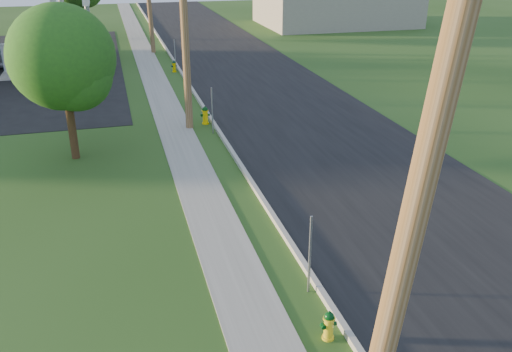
{
  "coord_description": "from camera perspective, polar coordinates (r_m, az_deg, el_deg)",
  "views": [
    {
      "loc": [
        -3.71,
        -5.72,
        7.61
      ],
      "look_at": [
        0.0,
        8.0,
        1.4
      ],
      "focal_mm": 38.0,
      "sensor_mm": 36.0,
      "label": 1
    }
  ],
  "objects": [
    {
      "name": "sign_post_near",
      "position": [
        12.56,
        5.69,
        -8.28
      ],
      "size": [
        0.05,
        0.04,
        2.0
      ],
      "primitive_type": "cube",
      "color": "gray",
      "rests_on": "ground"
    },
    {
      "name": "utility_pole_mid",
      "position": [
        23.08,
        -7.61,
        16.8
      ],
      "size": [
        1.4,
        0.32,
        9.8
      ],
      "color": "brown",
      "rests_on": "ground"
    },
    {
      "name": "hydrant_near",
      "position": [
        11.64,
        7.67,
        -15.32
      ],
      "size": [
        0.35,
        0.31,
        0.69
      ],
      "color": "yellow",
      "rests_on": "ground"
    },
    {
      "name": "utility_pole_near",
      "position": [
        6.31,
        16.32,
        -3.83
      ],
      "size": [
        1.4,
        0.32,
        9.48
      ],
      "color": "brown",
      "rests_on": "ground"
    },
    {
      "name": "sign_post_mid",
      "position": [
        23.04,
        -4.63,
        6.86
      ],
      "size": [
        0.05,
        0.04,
        2.0
      ],
      "primitive_type": "cube",
      "color": "gray",
      "rests_on": "ground"
    },
    {
      "name": "sign_post_far",
      "position": [
        34.78,
        -8.51,
        12.39
      ],
      "size": [
        0.05,
        0.04,
        2.0
      ],
      "primitive_type": "cube",
      "color": "gray",
      "rests_on": "ground"
    },
    {
      "name": "distant_building",
      "position": [
        55.45,
        8.4,
        17.56
      ],
      "size": [
        14.0,
        10.0,
        4.0
      ],
      "primitive_type": "cube",
      "color": "gray",
      "rests_on": "ground"
    },
    {
      "name": "road",
      "position": [
        19.29,
        11.43,
        -0.09
      ],
      "size": [
        8.0,
        120.0,
        0.02
      ],
      "primitive_type": "cube",
      "color": "black",
      "rests_on": "ground"
    },
    {
      "name": "fuel_pump_se",
      "position": [
        40.72,
        -23.6,
        11.95
      ],
      "size": [
        1.2,
        3.2,
        1.9
      ],
      "color": "#A6A397",
      "rests_on": "ground"
    },
    {
      "name": "sidewalk",
      "position": [
        17.63,
        -5.63,
        -2.04
      ],
      "size": [
        1.5,
        120.0,
        0.03
      ],
      "primitive_type": "cube",
      "color": "gray",
      "rests_on": "ground"
    },
    {
      "name": "hydrant_mid",
      "position": [
        24.49,
        -5.37,
        6.39
      ],
      "size": [
        0.43,
        0.38,
        0.83
      ],
      "color": "yellow",
      "rests_on": "ground"
    },
    {
      "name": "car_silver",
      "position": [
        39.07,
        -24.65,
        11.32
      ],
      "size": [
        4.4,
        2.98,
        1.39
      ],
      "primitive_type": "imported",
      "rotation": [
        0.0,
        0.0,
        1.21
      ],
      "color": "#9D9FA4",
      "rests_on": "ground"
    },
    {
      "name": "curb",
      "position": [
        17.93,
        -0.12,
        -1.24
      ],
      "size": [
        0.15,
        120.0,
        0.15
      ],
      "primitive_type": "cube",
      "color": "#A6A397",
      "rests_on": "ground"
    },
    {
      "name": "tree_verge",
      "position": [
        20.64,
        -19.45,
        11.26
      ],
      "size": [
        3.75,
        3.75,
        5.69
      ],
      "color": "#3A2414",
      "rests_on": "ground"
    },
    {
      "name": "fuel_pump_ne",
      "position": [
        36.83,
        -24.33,
        10.78
      ],
      "size": [
        1.2,
        3.2,
        1.9
      ],
      "color": "#A6A397",
      "rests_on": "ground"
    },
    {
      "name": "hydrant_far",
      "position": [
        34.89,
        -8.61,
        11.35
      ],
      "size": [
        0.38,
        0.34,
        0.74
      ],
      "color": "#DAB900",
      "rests_on": "ground"
    }
  ]
}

